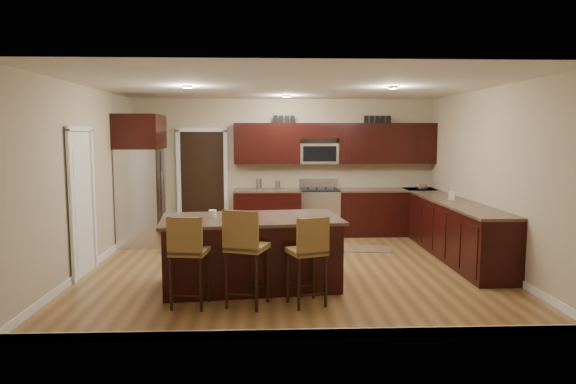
{
  "coord_description": "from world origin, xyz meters",
  "views": [
    {
      "loc": [
        -0.36,
        -7.58,
        2.0
      ],
      "look_at": [
        -0.03,
        0.4,
        1.1
      ],
      "focal_mm": 32.0,
      "sensor_mm": 36.0,
      "label": 1
    }
  ],
  "objects_px": {
    "stool_right": "(309,251)",
    "refrigerator": "(141,179)",
    "range": "(319,212)",
    "island": "(251,254)",
    "stool_left": "(188,251)",
    "stool_mid": "(245,247)"
  },
  "relations": [
    {
      "from": "island",
      "to": "stool_mid",
      "type": "bearing_deg",
      "value": -99.94
    },
    {
      "from": "stool_right",
      "to": "refrigerator",
      "type": "xyz_separation_m",
      "value": [
        -2.74,
        3.48,
        0.55
      ]
    },
    {
      "from": "stool_mid",
      "to": "refrigerator",
      "type": "xyz_separation_m",
      "value": [
        -2.01,
        3.48,
        0.49
      ]
    },
    {
      "from": "stool_left",
      "to": "range",
      "type": "bearing_deg",
      "value": 73.49
    },
    {
      "from": "range",
      "to": "stool_right",
      "type": "height_order",
      "value": "range"
    },
    {
      "from": "stool_left",
      "to": "refrigerator",
      "type": "xyz_separation_m",
      "value": [
        -1.36,
        3.48,
        0.53
      ]
    },
    {
      "from": "stool_right",
      "to": "refrigerator",
      "type": "height_order",
      "value": "refrigerator"
    },
    {
      "from": "island",
      "to": "stool_left",
      "type": "relative_size",
      "value": 2.25
    },
    {
      "from": "island",
      "to": "stool_mid",
      "type": "height_order",
      "value": "stool_mid"
    },
    {
      "from": "range",
      "to": "island",
      "type": "relative_size",
      "value": 0.46
    },
    {
      "from": "island",
      "to": "refrigerator",
      "type": "bearing_deg",
      "value": 121.15
    },
    {
      "from": "range",
      "to": "refrigerator",
      "type": "xyz_separation_m",
      "value": [
        -3.3,
        -0.76,
        0.74
      ]
    },
    {
      "from": "stool_right",
      "to": "refrigerator",
      "type": "distance_m",
      "value": 4.46
    },
    {
      "from": "refrigerator",
      "to": "stool_right",
      "type": "bearing_deg",
      "value": -51.72
    },
    {
      "from": "island",
      "to": "stool_left",
      "type": "xyz_separation_m",
      "value": [
        -0.7,
        -0.84,
        0.25
      ]
    },
    {
      "from": "range",
      "to": "refrigerator",
      "type": "distance_m",
      "value": 3.46
    },
    {
      "from": "island",
      "to": "refrigerator",
      "type": "distance_m",
      "value": 3.43
    },
    {
      "from": "stool_right",
      "to": "stool_mid",
      "type": "bearing_deg",
      "value": 160.78
    },
    {
      "from": "range",
      "to": "island",
      "type": "height_order",
      "value": "range"
    },
    {
      "from": "range",
      "to": "refrigerator",
      "type": "bearing_deg",
      "value": -167.09
    },
    {
      "from": "island",
      "to": "stool_right",
      "type": "bearing_deg",
      "value": -57.28
    },
    {
      "from": "refrigerator",
      "to": "range",
      "type": "bearing_deg",
      "value": 12.91
    }
  ]
}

